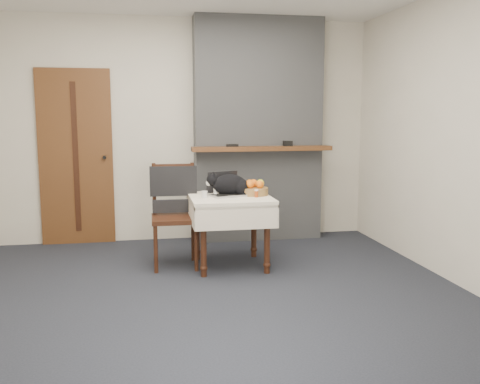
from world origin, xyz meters
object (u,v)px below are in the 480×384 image
object	(u,v)px
side_table	(230,208)
cat	(230,185)
cream_jar	(204,194)
pill_bottle	(256,193)
fruit_basket	(255,189)
door	(76,157)
chair	(174,200)
laptop	(225,190)

from	to	relation	value
side_table	cat	bearing A→B (deg)	77.55
cream_jar	pill_bottle	world-z (taller)	pill_bottle
side_table	cat	size ratio (longest dim) A/B	1.61
cat	fruit_basket	distance (m)	0.24
door	fruit_basket	xyz separation A→B (m)	(1.83, -1.23, -0.24)
cat	cream_jar	xyz separation A→B (m)	(-0.27, -0.10, -0.07)
side_table	pill_bottle	distance (m)	0.30
door	cat	world-z (taller)	door
door	cream_jar	distance (m)	1.88
chair	pill_bottle	bearing A→B (deg)	-20.36
side_table	laptop	distance (m)	0.18
laptop	pill_bottle	size ratio (longest dim) A/B	4.98
laptop	cream_jar	size ratio (longest dim) A/B	5.83
pill_bottle	laptop	bearing A→B (deg)	149.86
laptop	fruit_basket	world-z (taller)	laptop
laptop	fruit_basket	size ratio (longest dim) A/B	1.44
door	cat	bearing A→B (deg)	-37.39
chair	side_table	bearing A→B (deg)	-18.59
door	cat	distance (m)	2.01
side_table	cat	world-z (taller)	cat
pill_bottle	chair	distance (m)	0.83
cat	pill_bottle	size ratio (longest dim) A/B	6.29
cat	laptop	bearing A→B (deg)	-172.32
cream_jar	side_table	bearing A→B (deg)	11.01
laptop	pill_bottle	distance (m)	0.32
door	side_table	xyz separation A→B (m)	(1.58, -1.26, -0.41)
laptop	cat	size ratio (longest dim) A/B	0.79
cat	fruit_basket	world-z (taller)	cat
side_table	fruit_basket	size ratio (longest dim) A/B	2.95
laptop	chair	xyz separation A→B (m)	(-0.49, 0.14, -0.11)
door	fruit_basket	world-z (taller)	door
cat	pill_bottle	distance (m)	0.28
laptop	side_table	bearing A→B (deg)	-67.63
side_table	door	bearing A→B (deg)	141.26
laptop	chair	world-z (taller)	chair
fruit_basket	chair	world-z (taller)	chair
cream_jar	fruit_basket	distance (m)	0.52
chair	cat	bearing A→B (deg)	-13.28
side_table	laptop	xyz separation A→B (m)	(-0.04, 0.05, 0.17)
side_table	cream_jar	size ratio (longest dim) A/B	11.89
side_table	pill_bottle	size ratio (longest dim) A/B	10.16
chair	laptop	bearing A→B (deg)	-14.78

